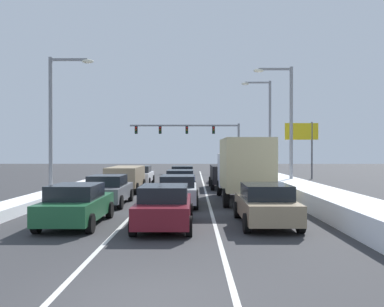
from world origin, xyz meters
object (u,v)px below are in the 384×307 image
at_px(sedan_red_right_lane_fourth, 224,173).
at_px(sedan_charcoal_center_lane_fourth, 183,175).
at_px(street_lamp_left_mid, 57,113).
at_px(box_truck_right_lane_second, 243,166).
at_px(sedan_green_left_lane_nearest, 77,204).
at_px(roadside_sign_right, 301,137).
at_px(sedan_tan_right_lane_nearest, 266,204).
at_px(street_lamp_right_mid, 266,122).
at_px(suv_black_right_lane_third, 225,174).
at_px(sedan_white_left_lane_fourth, 140,175).
at_px(sedan_navy_center_lane_third, 180,182).
at_px(traffic_light_gantry, 197,134).
at_px(street_lamp_right_near, 286,117).
at_px(suv_tan_left_lane_third, 126,177).
at_px(sedan_gray_left_lane_second, 108,190).
at_px(sedan_maroon_center_lane_nearest, 164,206).
at_px(sedan_silver_center_lane_second, 178,190).

height_order(sedan_red_right_lane_fourth, sedan_charcoal_center_lane_fourth, same).
bearing_deg(street_lamp_left_mid, box_truck_right_lane_second, -10.46).
bearing_deg(sedan_green_left_lane_nearest, roadside_sign_right, 58.90).
xyz_separation_m(sedan_tan_right_lane_nearest, roadside_sign_right, (7.71, 24.24, 3.25)).
xyz_separation_m(sedan_green_left_lane_nearest, street_lamp_right_mid, (10.74, 21.33, 4.54)).
relative_size(suv_black_right_lane_third, street_lamp_left_mid, 0.59).
height_order(sedan_charcoal_center_lane_fourth, sedan_white_left_lane_fourth, same).
xyz_separation_m(sedan_navy_center_lane_third, street_lamp_left_mid, (-7.24, -2.00, 4.17)).
relative_size(traffic_light_gantry, street_lamp_right_near, 1.67).
height_order(box_truck_right_lane_second, street_lamp_left_mid, street_lamp_left_mid).
distance_m(sedan_charcoal_center_lane_fourth, roadside_sign_right, 13.44).
height_order(sedan_tan_right_lane_nearest, box_truck_right_lane_second, box_truck_right_lane_second).
bearing_deg(suv_tan_left_lane_third, sedan_charcoal_center_lane_fourth, 57.31).
xyz_separation_m(sedan_red_right_lane_fourth, roadside_sign_right, (7.71, 3.64, 3.25)).
bearing_deg(suv_black_right_lane_third, sedan_red_right_lane_fourth, 86.00).
xyz_separation_m(suv_black_right_lane_third, sedan_white_left_lane_fourth, (-6.61, 3.31, -0.25)).
xyz_separation_m(sedan_red_right_lane_fourth, sedan_navy_center_lane_third, (-3.51, -9.64, 0.00)).
relative_size(sedan_charcoal_center_lane_fourth, sedan_gray_left_lane_second, 1.00).
height_order(suv_black_right_lane_third, sedan_navy_center_lane_third, suv_black_right_lane_third).
xyz_separation_m(sedan_white_left_lane_fourth, traffic_light_gantry, (4.77, 18.86, 4.12)).
height_order(sedan_maroon_center_lane_nearest, suv_tan_left_lane_third, suv_tan_left_lane_third).
bearing_deg(sedan_tan_right_lane_nearest, sedan_red_right_lane_fourth, 90.01).
xyz_separation_m(suv_black_right_lane_third, sedan_red_right_lane_fourth, (0.42, 5.96, -0.25)).
bearing_deg(suv_tan_left_lane_third, sedan_green_left_lane_nearest, -88.90).
height_order(sedan_red_right_lane_fourth, street_lamp_left_mid, street_lamp_left_mid).
height_order(suv_black_right_lane_third, roadside_sign_right, roadside_sign_right).
distance_m(sedan_white_left_lane_fourth, traffic_light_gantry, 19.88).
distance_m(sedan_maroon_center_lane_nearest, sedan_silver_center_lane_second, 5.82).
relative_size(sedan_charcoal_center_lane_fourth, sedan_white_left_lane_fourth, 1.00).
relative_size(box_truck_right_lane_second, street_lamp_right_mid, 0.80).
distance_m(sedan_green_left_lane_nearest, street_lamp_right_mid, 24.31).
distance_m(sedan_navy_center_lane_third, roadside_sign_right, 17.68).
xyz_separation_m(box_truck_right_lane_second, sedan_silver_center_lane_second, (-3.46, -1.71, -1.14)).
bearing_deg(traffic_light_gantry, sedan_maroon_center_lane_nearest, -92.20).
distance_m(sedan_charcoal_center_lane_fourth, street_lamp_right_mid, 9.34).
xyz_separation_m(street_lamp_right_near, street_lamp_left_mid, (-14.28, -3.40, -0.06)).
distance_m(sedan_tan_right_lane_nearest, sedan_maroon_center_lane_nearest, 3.73).
distance_m(sedan_maroon_center_lane_nearest, sedan_green_left_lane_nearest, 3.30).
height_order(suv_tan_left_lane_third, sedan_white_left_lane_fourth, suv_tan_left_lane_third).
relative_size(sedan_green_left_lane_nearest, street_lamp_left_mid, 0.55).
relative_size(sedan_green_left_lane_nearest, street_lamp_right_near, 0.54).
bearing_deg(street_lamp_right_mid, sedan_red_right_lane_fourth, -170.15).
height_order(sedan_tan_right_lane_nearest, roadside_sign_right, roadside_sign_right).
relative_size(sedan_red_right_lane_fourth, street_lamp_right_mid, 0.50).
bearing_deg(roadside_sign_right, sedan_navy_center_lane_third, -130.21).
bearing_deg(sedan_charcoal_center_lane_fourth, sedan_navy_center_lane_third, -89.56).
height_order(sedan_tan_right_lane_nearest, sedan_charcoal_center_lane_fourth, same).
xyz_separation_m(sedan_red_right_lane_fourth, sedan_maroon_center_lane_nearest, (-3.69, -21.15, 0.00)).
bearing_deg(sedan_navy_center_lane_third, sedan_charcoal_center_lane_fourth, 90.44).
bearing_deg(sedan_red_right_lane_fourth, sedan_tan_right_lane_nearest, -89.99).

